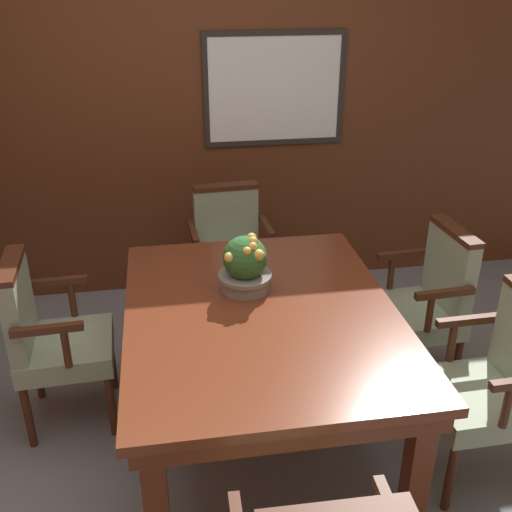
% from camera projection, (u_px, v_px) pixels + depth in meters
% --- Properties ---
extents(ground_plane, '(14.00, 14.00, 0.00)m').
position_uv_depth(ground_plane, '(232.00, 469.00, 2.85)').
color(ground_plane, gray).
extents(wall_back, '(7.20, 0.08, 2.45)m').
position_uv_depth(wall_back, '(194.00, 120.00, 4.01)').
color(wall_back, '#5B2D19').
rests_on(wall_back, ground_plane).
extents(dining_table, '(1.22, 1.56, 0.76)m').
position_uv_depth(dining_table, '(261.00, 328.00, 2.75)').
color(dining_table, maroon).
rests_on(dining_table, ground_plane).
extents(chair_left_far, '(0.48, 0.51, 0.93)m').
position_uv_depth(chair_left_far, '(49.00, 334.00, 2.96)').
color(chair_left_far, '#472314').
rests_on(chair_left_far, ground_plane).
extents(chair_right_near, '(0.47, 0.51, 0.93)m').
position_uv_depth(chair_right_near, '(496.00, 380.00, 2.64)').
color(chair_right_near, '#472314').
rests_on(chair_right_near, ground_plane).
extents(chair_right_far, '(0.49, 0.52, 0.93)m').
position_uv_depth(chair_right_far, '(425.00, 299.00, 3.27)').
color(chair_right_far, '#472314').
rests_on(chair_right_far, ground_plane).
extents(chair_head_far, '(0.52, 0.48, 0.93)m').
position_uv_depth(chair_head_far, '(230.00, 252.00, 3.82)').
color(chair_head_far, '#472314').
rests_on(chair_head_far, ground_plane).
extents(potted_plant, '(0.26, 0.26, 0.28)m').
position_uv_depth(potted_plant, '(245.00, 266.00, 2.83)').
color(potted_plant, gray).
rests_on(potted_plant, dining_table).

